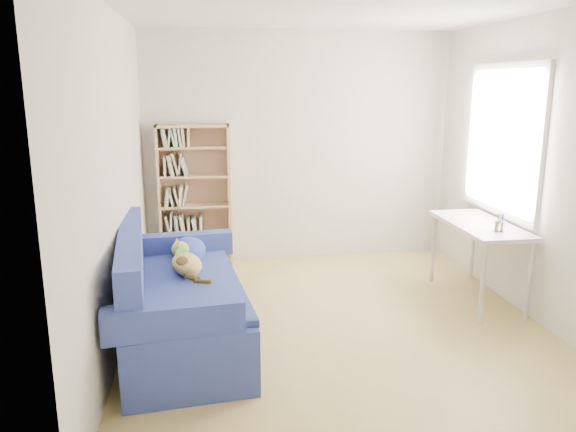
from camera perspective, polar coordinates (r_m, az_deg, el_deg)
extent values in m
plane|color=#AB8E4D|center=(4.92, 4.88, -10.97)|extent=(4.00, 4.00, 0.00)
cube|color=silver|center=(6.49, 1.08, 6.93)|extent=(3.50, 0.04, 2.60)
cube|color=silver|center=(2.68, 15.12, -2.70)|extent=(3.50, 0.04, 2.60)
cube|color=silver|center=(4.48, -17.20, 3.46)|extent=(0.04, 4.00, 2.60)
cube|color=silver|center=(5.23, 24.23, 4.24)|extent=(0.04, 4.00, 2.60)
cube|color=white|center=(4.53, 5.56, 20.62)|extent=(3.50, 4.00, 0.04)
cube|color=white|center=(5.72, 21.19, 7.21)|extent=(0.01, 1.20, 1.30)
cube|color=navy|center=(4.57, -10.75, -9.92)|extent=(1.08, 1.96, 0.47)
cube|color=navy|center=(4.45, -15.65, -4.49)|extent=(0.37, 1.88, 0.46)
cube|color=navy|center=(5.26, -10.56, -2.87)|extent=(0.90, 0.26, 0.21)
cube|color=navy|center=(3.65, -11.50, -10.28)|extent=(0.90, 0.26, 0.21)
cube|color=navy|center=(4.48, -10.63, -6.91)|extent=(1.05, 1.81, 0.05)
ellipsoid|color=#30419C|center=(5.04, -10.09, -3.42)|extent=(0.30, 0.34, 0.23)
ellipsoid|color=#AA6D13|center=(4.61, -10.25, -4.84)|extent=(0.33, 0.46, 0.17)
ellipsoid|color=silver|center=(4.73, -9.48, -4.60)|extent=(0.18, 0.21, 0.10)
ellipsoid|color=#32250D|center=(4.56, -10.66, -4.57)|extent=(0.18, 0.24, 0.08)
sphere|color=#AA6D13|center=(4.88, -9.94, -3.32)|extent=(0.15, 0.15, 0.15)
cone|color=#AA6D13|center=(4.90, -10.19, -2.44)|extent=(0.07, 0.08, 0.07)
cone|color=#AA6D13|center=(4.83, -10.21, -2.66)|extent=(0.07, 0.07, 0.07)
cylinder|color=green|center=(4.82, -10.01, -3.80)|extent=(0.12, 0.07, 0.12)
cylinder|color=#32250D|center=(4.40, -10.58, -6.22)|extent=(0.13, 0.16, 0.06)
cube|color=tan|center=(6.36, -12.90, 1.86)|extent=(0.03, 0.25, 1.59)
cube|color=tan|center=(6.34, -6.00, 2.09)|extent=(0.03, 0.25, 1.59)
cube|color=tan|center=(6.24, -9.73, 9.02)|extent=(0.79, 0.25, 0.03)
cube|color=tan|center=(6.54, -9.19, -4.74)|extent=(0.79, 0.25, 0.03)
cube|color=tan|center=(6.45, -9.44, 2.18)|extent=(0.79, 0.02, 1.59)
cube|color=white|center=(5.54, 18.94, -0.88)|extent=(0.53, 1.17, 0.04)
cylinder|color=silver|center=(6.19, 18.25, -2.97)|extent=(0.04, 0.04, 0.71)
cylinder|color=silver|center=(5.31, 23.34, -6.10)|extent=(0.04, 0.04, 0.71)
cylinder|color=silver|center=(6.01, 14.53, -3.20)|extent=(0.04, 0.04, 0.71)
cylinder|color=silver|center=(5.10, 19.14, -6.51)|extent=(0.04, 0.04, 0.71)
cylinder|color=white|center=(5.28, 20.70, -0.95)|extent=(0.09, 0.09, 0.10)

